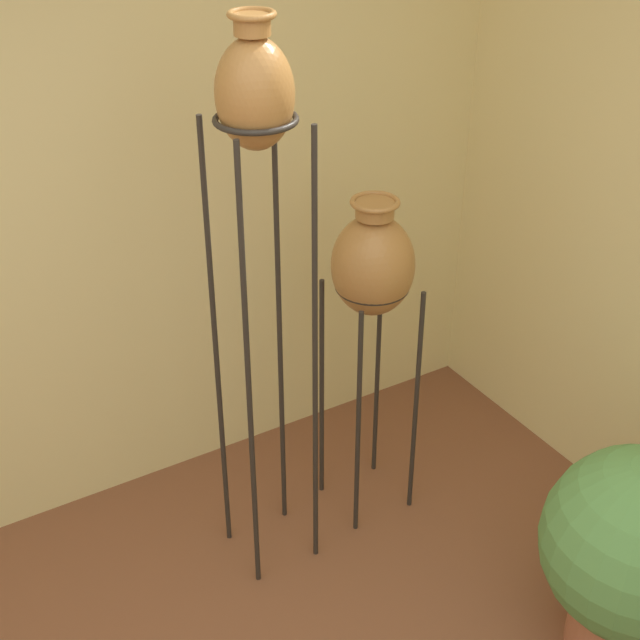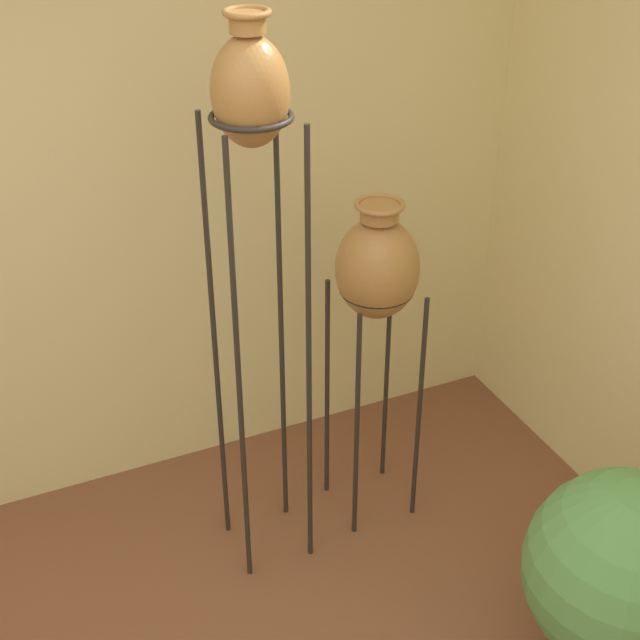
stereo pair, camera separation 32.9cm
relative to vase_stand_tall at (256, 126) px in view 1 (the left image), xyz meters
name	(u,v)px [view 1 (the left image)]	position (x,y,z in m)	size (l,w,h in m)	color
wall_back	(9,221)	(-0.66, 0.71, -0.45)	(8.22, 0.06, 2.70)	beige
vase_stand_tall	(256,126)	(0.00, 0.00, 0.00)	(0.29, 0.29, 2.15)	#28231E
vase_stand_medium	(373,269)	(0.49, 0.05, -0.66)	(0.32, 0.32, 1.43)	#28231E
potted_plant	(638,553)	(0.85, -1.09, -1.33)	(0.68, 0.68, 0.85)	#B26647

